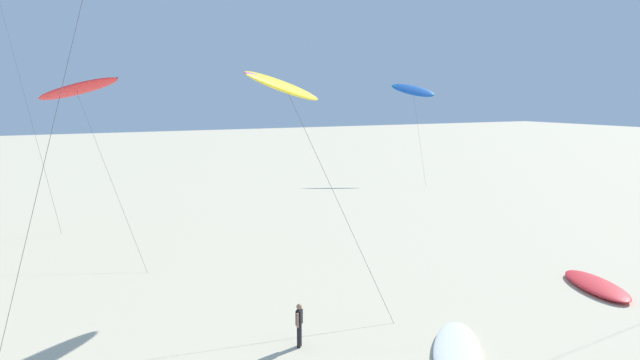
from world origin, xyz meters
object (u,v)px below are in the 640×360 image
at_px(flying_kite_3, 76,89).
at_px(grounded_kite_3, 596,285).
at_px(person_near_right, 299,323).
at_px(flying_kite_6, 413,90).
at_px(flying_kite_1, 286,88).
at_px(grounded_kite_2, 457,353).

distance_m(flying_kite_3, grounded_kite_3, 31.57).
bearing_deg(person_near_right, flying_kite_3, 108.59).
height_order(grounded_kite_3, person_near_right, person_near_right).
xyz_separation_m(flying_kite_3, flying_kite_6, (35.13, 12.53, 0.30)).
relative_size(flying_kite_1, person_near_right, 6.26).
bearing_deg(flying_kite_6, flying_kite_1, -134.64).
distance_m(flying_kite_6, grounded_kite_2, 43.69).
xyz_separation_m(grounded_kite_2, person_near_right, (-4.79, 3.21, 0.78)).
distance_m(grounded_kite_2, person_near_right, 5.81).
bearing_deg(grounded_kite_2, grounded_kite_3, 11.50).
xyz_separation_m(grounded_kite_3, person_near_right, (-15.35, 1.06, 0.74)).
relative_size(flying_kite_3, person_near_right, 7.22).
relative_size(flying_kite_3, grounded_kite_2, 2.39).
bearing_deg(flying_kite_6, flying_kite_3, -160.37).
relative_size(flying_kite_1, flying_kite_3, 0.87).
relative_size(flying_kite_6, person_near_right, 6.64).
distance_m(flying_kite_1, grounded_kite_2, 12.81).
distance_m(flying_kite_3, person_near_right, 22.44).
bearing_deg(grounded_kite_3, flying_kite_6, 68.28).
xyz_separation_m(flying_kite_1, flying_kite_6, (27.00, 27.35, 0.37)).
height_order(flying_kite_3, grounded_kite_2, flying_kite_3).
bearing_deg(grounded_kite_3, person_near_right, 176.05).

